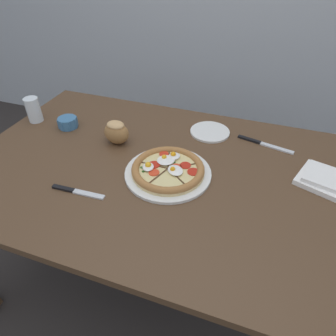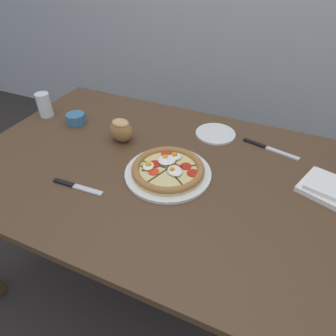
{
  "view_description": "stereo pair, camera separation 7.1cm",
  "coord_description": "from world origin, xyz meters",
  "px_view_note": "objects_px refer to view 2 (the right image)",
  "views": [
    {
      "loc": [
        0.35,
        -0.85,
        1.45
      ],
      "look_at": [
        0.06,
        -0.03,
        0.76
      ],
      "focal_mm": 32.0,
      "sensor_mm": 36.0,
      "label": 1
    },
    {
      "loc": [
        0.41,
        -0.83,
        1.45
      ],
      "look_at": [
        0.06,
        -0.03,
        0.76
      ],
      "focal_mm": 32.0,
      "sensor_mm": 36.0,
      "label": 2
    }
  ],
  "objects_px": {
    "dining_table": "(158,182)",
    "knife_main": "(270,149)",
    "ramekin_bowl": "(76,118)",
    "water_glass": "(45,106)",
    "knife_spare": "(77,187)",
    "napkin_folded": "(331,189)",
    "pizza": "(168,170)",
    "bread_piece_near": "(121,130)",
    "side_saucer": "(215,134)"
  },
  "relations": [
    {
      "from": "dining_table",
      "to": "knife_main",
      "type": "height_order",
      "value": "knife_main"
    },
    {
      "from": "ramekin_bowl",
      "to": "water_glass",
      "type": "relative_size",
      "value": 0.79
    },
    {
      "from": "ramekin_bowl",
      "to": "knife_spare",
      "type": "relative_size",
      "value": 0.46
    },
    {
      "from": "dining_table",
      "to": "napkin_folded",
      "type": "distance_m",
      "value": 0.64
    },
    {
      "from": "dining_table",
      "to": "water_glass",
      "type": "bearing_deg",
      "value": 167.87
    },
    {
      "from": "knife_main",
      "to": "knife_spare",
      "type": "distance_m",
      "value": 0.79
    },
    {
      "from": "pizza",
      "to": "knife_main",
      "type": "xyz_separation_m",
      "value": [
        0.33,
        0.32,
        -0.02
      ]
    },
    {
      "from": "knife_spare",
      "to": "ramekin_bowl",
      "type": "bearing_deg",
      "value": 125.05
    },
    {
      "from": "ramekin_bowl",
      "to": "knife_spare",
      "type": "bearing_deg",
      "value": -52.46
    },
    {
      "from": "dining_table",
      "to": "knife_main",
      "type": "relative_size",
      "value": 6.28
    },
    {
      "from": "dining_table",
      "to": "water_glass",
      "type": "distance_m",
      "value": 0.71
    },
    {
      "from": "ramekin_bowl",
      "to": "knife_spare",
      "type": "xyz_separation_m",
      "value": [
        0.29,
        -0.38,
        -0.02
      ]
    },
    {
      "from": "napkin_folded",
      "to": "bread_piece_near",
      "type": "relative_size",
      "value": 1.93
    },
    {
      "from": "dining_table",
      "to": "napkin_folded",
      "type": "bearing_deg",
      "value": 10.38
    },
    {
      "from": "napkin_folded",
      "to": "knife_spare",
      "type": "relative_size",
      "value": 1.16
    },
    {
      "from": "water_glass",
      "to": "side_saucer",
      "type": "distance_m",
      "value": 0.84
    },
    {
      "from": "knife_spare",
      "to": "side_saucer",
      "type": "relative_size",
      "value": 1.13
    },
    {
      "from": "bread_piece_near",
      "to": "water_glass",
      "type": "bearing_deg",
      "value": 174.95
    },
    {
      "from": "pizza",
      "to": "napkin_folded",
      "type": "bearing_deg",
      "value": 13.93
    },
    {
      "from": "pizza",
      "to": "bread_piece_near",
      "type": "relative_size",
      "value": 2.68
    },
    {
      "from": "napkin_folded",
      "to": "bread_piece_near",
      "type": "bearing_deg",
      "value": -179.5
    },
    {
      "from": "knife_main",
      "to": "side_saucer",
      "type": "distance_m",
      "value": 0.24
    },
    {
      "from": "knife_main",
      "to": "water_glass",
      "type": "relative_size",
      "value": 2.07
    },
    {
      "from": "ramekin_bowl",
      "to": "knife_main",
      "type": "distance_m",
      "value": 0.9
    },
    {
      "from": "bread_piece_near",
      "to": "knife_spare",
      "type": "distance_m",
      "value": 0.34
    },
    {
      "from": "ramekin_bowl",
      "to": "napkin_folded",
      "type": "distance_m",
      "value": 1.12
    },
    {
      "from": "bread_piece_near",
      "to": "knife_spare",
      "type": "relative_size",
      "value": 0.6
    },
    {
      "from": "ramekin_bowl",
      "to": "dining_table",
      "type": "bearing_deg",
      "value": -16.32
    },
    {
      "from": "knife_spare",
      "to": "side_saucer",
      "type": "xyz_separation_m",
      "value": [
        0.35,
        0.55,
        0.0
      ]
    },
    {
      "from": "bread_piece_near",
      "to": "napkin_folded",
      "type": "bearing_deg",
      "value": 0.5
    },
    {
      "from": "dining_table",
      "to": "knife_spare",
      "type": "xyz_separation_m",
      "value": [
        -0.21,
        -0.23,
        0.08
      ]
    },
    {
      "from": "knife_main",
      "to": "side_saucer",
      "type": "height_order",
      "value": "same"
    },
    {
      "from": "side_saucer",
      "to": "bread_piece_near",
      "type": "bearing_deg",
      "value": -149.82
    },
    {
      "from": "water_glass",
      "to": "pizza",
      "type": "bearing_deg",
      "value": -13.17
    },
    {
      "from": "knife_spare",
      "to": "water_glass",
      "type": "height_order",
      "value": "water_glass"
    },
    {
      "from": "dining_table",
      "to": "ramekin_bowl",
      "type": "relative_size",
      "value": 16.47
    },
    {
      "from": "napkin_folded",
      "to": "bread_piece_near",
      "type": "distance_m",
      "value": 0.84
    },
    {
      "from": "dining_table",
      "to": "side_saucer",
      "type": "bearing_deg",
      "value": 66.28
    },
    {
      "from": "napkin_folded",
      "to": "water_glass",
      "type": "xyz_separation_m",
      "value": [
        -1.3,
        0.03,
        0.04
      ]
    },
    {
      "from": "ramekin_bowl",
      "to": "knife_main",
      "type": "height_order",
      "value": "ramekin_bowl"
    },
    {
      "from": "napkin_folded",
      "to": "pizza",
      "type": "bearing_deg",
      "value": -166.07
    },
    {
      "from": "bread_piece_near",
      "to": "knife_spare",
      "type": "height_order",
      "value": "bread_piece_near"
    },
    {
      "from": "dining_table",
      "to": "water_glass",
      "type": "xyz_separation_m",
      "value": [
        -0.68,
        0.15,
        0.13
      ]
    },
    {
      "from": "knife_main",
      "to": "side_saucer",
      "type": "xyz_separation_m",
      "value": [
        -0.24,
        0.02,
        0.0
      ]
    },
    {
      "from": "ramekin_bowl",
      "to": "bread_piece_near",
      "type": "relative_size",
      "value": 0.75
    },
    {
      "from": "pizza",
      "to": "water_glass",
      "type": "distance_m",
      "value": 0.76
    },
    {
      "from": "pizza",
      "to": "knife_spare",
      "type": "bearing_deg",
      "value": -142.87
    },
    {
      "from": "bread_piece_near",
      "to": "water_glass",
      "type": "xyz_separation_m",
      "value": [
        -0.46,
        0.04,
        -0.0
      ]
    },
    {
      "from": "napkin_folded",
      "to": "side_saucer",
      "type": "xyz_separation_m",
      "value": [
        -0.48,
        0.2,
        -0.01
      ]
    },
    {
      "from": "knife_main",
      "to": "napkin_folded",
      "type": "bearing_deg",
      "value": -25.1
    }
  ]
}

